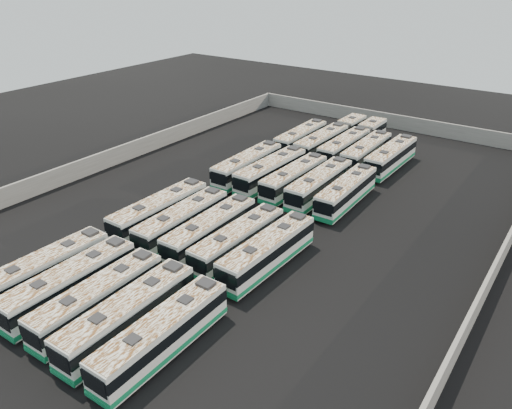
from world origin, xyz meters
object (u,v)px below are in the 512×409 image
bus_midfront_center (210,230)px  bus_back_center (354,141)px  bus_midfront_left (182,221)px  bus_midback_right (319,184)px  bus_back_left (332,137)px  bus_front_far_right (162,335)px  bus_midfront_far_right (268,252)px  bus_midback_far_right (346,192)px  bus_front_far_left (45,270)px  bus_front_right (128,315)px  bus_back_right (366,152)px  bus_midfront_right (238,241)px  bus_midback_left (271,171)px  bus_midfront_far_left (160,211)px  bus_back_far_left (301,138)px  bus_front_center (98,299)px  bus_midback_center (294,178)px  bus_midback_far_left (248,165)px  bus_front_left (70,284)px  bus_back_far_right (391,157)px

bus_midfront_center → bus_back_center: (0.03, 29.58, -0.02)m
bus_midfront_left → bus_midback_right: bearing=65.3°
bus_back_left → bus_back_center: size_ratio=1.00×
bus_front_far_right → bus_midfront_far_right: size_ratio=0.98×
bus_midback_far_right → bus_midback_right: bearing=178.7°
bus_midfront_left → bus_midfront_center: (3.21, 0.16, 0.01)m
bus_front_far_right → bus_back_left: bearing=102.1°
bus_front_far_left → bus_front_far_right: bus_front_far_right is taller
bus_front_right → bus_midfront_left: bus_front_right is taller
bus_back_right → bus_midfront_right: bearing=-90.9°
bus_front_right → bus_midfront_center: bearing=102.6°
bus_midfront_left → bus_midfront_center: 3.21m
bus_midback_left → bus_back_center: bearing=79.6°
bus_midfront_far_right → bus_midback_left: bearing=124.2°
bus_midfront_center → bus_front_far_right: bearing=-63.9°
bus_front_right → bus_midback_far_right: bearing=81.8°
bus_midfront_right → bus_back_center: 29.73m
bus_back_right → bus_midfront_far_left: bearing=-110.4°
bus_back_far_left → bus_midback_right: bearing=-53.2°
bus_front_center → bus_front_far_right: 6.38m
bus_midback_far_right → bus_midback_center: bearing=179.3°
bus_midfront_far_left → bus_front_center: bearing=-62.8°
bus_midfront_right → bus_back_center: size_ratio=0.64×
bus_midback_left → bus_back_center: 15.46m
bus_midback_far_left → bus_midback_right: (9.46, 0.09, -0.03)m
bus_front_center → bus_midback_far_left: 27.38m
bus_front_left → bus_midback_left: bus_midback_left is taller
bus_midfront_center → bus_back_left: bus_midfront_center is taller
bus_midback_far_left → bus_back_far_left: bearing=89.2°
bus_midback_left → bus_back_left: bus_midback_left is taller
bus_midfront_far_right → bus_midback_left: 17.30m
bus_midback_center → bus_back_center: bearing=90.8°
bus_midfront_left → bus_midback_far_right: 17.42m
bus_front_far_right → bus_back_left: 42.90m
bus_midback_far_left → bus_midback_left: bearing=0.4°
bus_midfront_left → bus_back_left: bus_midfront_left is taller
bus_midfront_far_left → bus_back_far_right: bearing=65.2°
bus_front_far_right → bus_midfront_far_left: bus_midfront_far_left is taller
bus_front_left → bus_back_right: 39.43m
bus_midback_far_left → bus_back_far_left: (-0.07, 12.31, -0.07)m
bus_midback_center → bus_back_left: bearing=102.7°
bus_midfront_left → bus_back_far_left: (-3.20, 26.83, -0.02)m
bus_back_left → bus_back_center: (3.18, 0.12, -0.00)m
bus_front_far_left → bus_midback_far_right: size_ratio=1.01×
bus_front_far_left → bus_midfront_center: 13.90m
bus_front_far_left → bus_back_far_left: size_ratio=1.01×
bus_front_far_right → bus_midfront_center: size_ratio=0.99×
bus_midback_center → bus_back_center: 15.18m
bus_back_left → bus_front_far_left: bearing=-93.9°
bus_midfront_far_right → bus_back_right: size_ratio=1.01×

